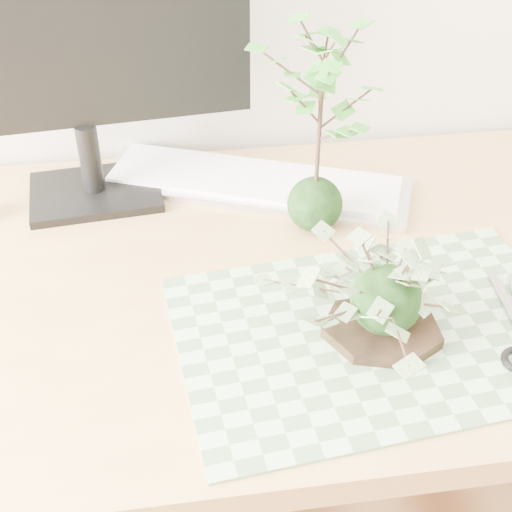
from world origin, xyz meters
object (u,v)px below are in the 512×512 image
(monitor, at_px, (71,36))
(keyboard, at_px, (254,183))
(maple_kokedama, at_px, (323,77))
(ivy_kokedama, at_px, (390,273))
(desk, at_px, (311,313))

(monitor, bearing_deg, keyboard, -9.87)
(maple_kokedama, height_order, keyboard, maple_kokedama)
(ivy_kokedama, xyz_separation_m, monitor, (-0.37, 0.39, 0.16))
(keyboard, height_order, monitor, monitor)
(maple_kokedama, distance_m, monitor, 0.36)
(desk, relative_size, monitor, 3.12)
(desk, xyz_separation_m, ivy_kokedama, (0.05, -0.15, 0.19))
(desk, bearing_deg, maple_kokedama, 78.60)
(desk, relative_size, keyboard, 3.05)
(desk, bearing_deg, monitor, 142.32)
(keyboard, bearing_deg, desk, -54.15)
(keyboard, bearing_deg, ivy_kokedama, -51.66)
(desk, distance_m, monitor, 0.53)
(maple_kokedama, xyz_separation_m, monitor, (-0.33, 0.14, 0.02))
(maple_kokedama, bearing_deg, monitor, 156.42)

